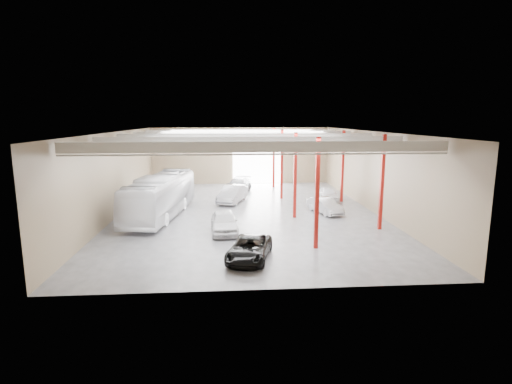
{
  "coord_description": "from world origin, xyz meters",
  "views": [
    {
      "loc": [
        -1.75,
        -33.91,
        8.08
      ],
      "look_at": [
        0.59,
        -2.06,
        2.2
      ],
      "focal_mm": 28.0,
      "sensor_mm": 36.0,
      "label": 1
    }
  ],
  "objects": [
    {
      "name": "black_sedan",
      "position": [
        -0.51,
        -11.81,
        0.66
      ],
      "size": [
        3.26,
        5.11,
        1.31
      ],
      "primitive_type": "imported",
      "rotation": [
        0.0,
        0.0,
        -0.25
      ],
      "color": "black",
      "rests_on": "ground"
    },
    {
      "name": "car_right_far",
      "position": [
        8.3,
        4.5,
        0.69
      ],
      "size": [
        2.07,
        4.18,
        1.37
      ],
      "primitive_type": "imported",
      "rotation": [
        0.0,
        0.0,
        -0.11
      ],
      "color": "white",
      "rests_on": "ground"
    },
    {
      "name": "car_row_a",
      "position": [
        -2.0,
        -6.0,
        0.79
      ],
      "size": [
        2.14,
        4.73,
        1.58
      ],
      "primitive_type": "imported",
      "rotation": [
        0.0,
        0.0,
        0.06
      ],
      "color": "silver",
      "rests_on": "ground"
    },
    {
      "name": "car_right_near",
      "position": [
        6.67,
        -0.7,
        0.67
      ],
      "size": [
        2.66,
        4.34,
        1.35
      ],
      "primitive_type": "imported",
      "rotation": [
        0.0,
        0.0,
        0.32
      ],
      "color": "silver",
      "rests_on": "ground"
    },
    {
      "name": "depot_shell",
      "position": [
        0.13,
        0.48,
        4.98
      ],
      "size": [
        22.12,
        32.12,
        7.06
      ],
      "color": "#46464B",
      "rests_on": "ground"
    },
    {
      "name": "car_row_c",
      "position": [
        -0.54,
        9.7,
        0.77
      ],
      "size": [
        3.6,
        5.72,
        1.54
      ],
      "primitive_type": "imported",
      "rotation": [
        0.0,
        0.0,
        -0.29
      ],
      "color": "gray",
      "rests_on": "ground"
    },
    {
      "name": "car_row_b",
      "position": [
        -1.24,
        4.5,
        0.83
      ],
      "size": [
        3.28,
        5.36,
        1.67
      ],
      "primitive_type": "imported",
      "rotation": [
        0.0,
        0.0,
        -0.32
      ],
      "color": "#ADADB2",
      "rests_on": "ground"
    },
    {
      "name": "coach_bus",
      "position": [
        -7.29,
        -0.67,
        1.74
      ],
      "size": [
        4.62,
        12.75,
        3.47
      ],
      "primitive_type": "imported",
      "rotation": [
        0.0,
        0.0,
        -0.14
      ],
      "color": "white",
      "rests_on": "ground"
    }
  ]
}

